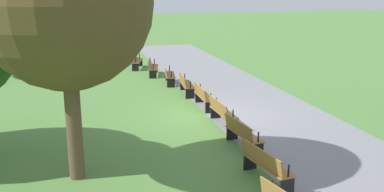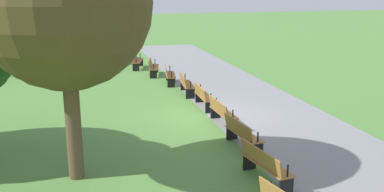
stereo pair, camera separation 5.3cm
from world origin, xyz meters
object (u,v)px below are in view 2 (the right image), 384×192
bench_5 (203,96)px  bench_1 (137,60)px  bench_3 (169,74)px  bench_8 (265,164)px  bench_0 (121,55)px  bench_7 (242,133)px  bench_2 (153,67)px  bench_6 (222,112)px  bench_4 (186,84)px  tree_2 (65,4)px  trash_bin (124,52)px  person_seated (123,53)px

bench_5 → bench_1: bearing=-169.3°
bench_3 → bench_8: (11.37, -0.00, 0.00)m
bench_0 → bench_1: size_ratio=1.00×
bench_5 → bench_7: size_ratio=0.99×
bench_2 → bench_7: 11.37m
bench_3 → bench_6: 6.84m
bench_5 → bench_6: bearing=1.8°
bench_4 → tree_2: size_ratio=0.28×
bench_2 → trash_bin: size_ratio=2.15×
bench_7 → bench_0: bearing=-178.2°
bench_6 → trash_bin: bench_6 is taller
bench_4 → bench_8: (9.11, -0.28, 0.00)m
bench_8 → person_seated: (-17.93, -1.55, 0.16)m
bench_0 → bench_6: (13.45, 2.11, 0.00)m
person_seated → bench_3: bearing=33.0°
person_seated → bench_0: bearing=-97.3°
bench_4 → tree_2: bearing=-26.3°
bench_1 → tree_2: (14.36, -3.45, 3.80)m
bench_2 → tree_2: bearing=-5.8°
tree_2 → trash_bin: (-18.21, 3.10, -3.86)m
tree_2 → trash_bin: size_ratio=7.61×
bench_6 → person_seated: size_ratio=1.45×
bench_4 → person_seated: person_seated is taller
bench_5 → bench_0: bearing=-167.5°
bench_3 → bench_6: bearing=12.5°
bench_2 → bench_6: (9.07, 0.85, 0.00)m
bench_0 → bench_4: bearing=32.1°
bench_4 → trash_bin: 10.69m
bench_8 → bench_6: bearing=165.7°
bench_6 → bench_7: size_ratio=0.99×
bench_7 → bench_1: bearing=180.0°
bench_1 → bench_5: 9.11m
bench_1 → tree_2: 15.25m
bench_0 → bench_8: (18.00, 1.68, 0.00)m
bench_7 → bench_8: bearing=-12.5°
bench_1 → bench_3: same height
bench_5 → bench_4: bearing=-174.7°
bench_2 → bench_8: bearing=14.3°
bench_5 → person_seated: (-11.11, -1.98, 0.16)m
bench_1 → trash_bin: 3.87m
bench_2 → bench_6: bearing=17.8°
person_seated → tree_2: (16.47, -2.88, 3.64)m
bench_5 → tree_2: bearing=-40.4°
bench_1 → bench_0: bearing=-146.1°
bench_1 → bench_8: size_ratio=1.01×
bench_2 → bench_3: bearing=23.2°
bench_4 → bench_6: same height
bench_2 → person_seated: 4.47m
bench_1 → person_seated: bearing=-148.8°
bench_6 → person_seated: person_seated is taller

